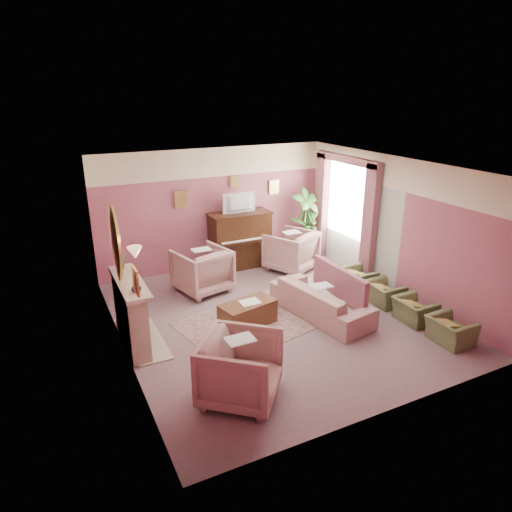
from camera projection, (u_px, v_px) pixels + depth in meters
name	position (u px, v px, depth m)	size (l,w,h in m)	color
floor	(275.00, 317.00, 8.57)	(5.50, 6.00, 0.01)	#785C61
ceiling	(277.00, 167.00, 7.60)	(5.50, 6.00, 0.01)	white
wall_back	(214.00, 209.00, 10.61)	(5.50, 0.02, 2.80)	#844D65
wall_front	(394.00, 319.00, 5.56)	(5.50, 0.02, 2.80)	#844D65
wall_left	(118.00, 273.00, 6.94)	(0.02, 6.00, 2.80)	#844D65
wall_right	(395.00, 227.00, 9.22)	(0.02, 6.00, 2.80)	#844D65
picture_rail_band	(213.00, 162.00, 10.23)	(5.50, 0.01, 0.65)	#FFF3C6
stripe_panel	(354.00, 226.00, 10.42)	(0.01, 3.00, 2.15)	#B5BDAF
fireplace_surround	(131.00, 315.00, 7.47)	(0.30, 1.40, 1.10)	#B6A68B
fireplace_inset	(138.00, 322.00, 7.56)	(0.18, 0.72, 0.68)	black
fire_ember	(141.00, 331.00, 7.64)	(0.06, 0.54, 0.10)	#FF660B
mantel_shelf	(129.00, 283.00, 7.29)	(0.40, 1.55, 0.07)	#B6A68B
hearth	(146.00, 341.00, 7.74)	(0.55, 1.50, 0.02)	#B6A68B
mirror_frame	(116.00, 244.00, 6.99)	(0.04, 0.72, 1.20)	#CDB858
mirror_glass	(117.00, 243.00, 7.00)	(0.01, 0.60, 1.06)	silver
sconce_shade	(135.00, 252.00, 6.08)	(0.20, 0.20, 0.16)	beige
piano	(240.00, 240.00, 10.80)	(1.40, 0.60, 1.30)	black
piano_keyshelf	(246.00, 242.00, 10.49)	(1.30, 0.12, 0.06)	black
piano_keys	(246.00, 240.00, 10.47)	(1.20, 0.08, 0.02)	white
piano_top	(240.00, 213.00, 10.58)	(1.45, 0.65, 0.04)	black
television	(240.00, 202.00, 10.43)	(0.80, 0.12, 0.48)	black
print_back_left	(181.00, 199.00, 10.13)	(0.30, 0.03, 0.38)	#CDB858
print_back_right	(274.00, 187.00, 11.08)	(0.26, 0.03, 0.34)	#CDB858
print_back_mid	(234.00, 182.00, 10.57)	(0.22, 0.03, 0.26)	#CDB858
print_left_wall	(136.00, 281.00, 5.84)	(0.03, 0.28, 0.36)	#CDB858
window_blind	(348.00, 197.00, 10.40)	(0.03, 1.40, 1.80)	white
curtain_left	(370.00, 225.00, 9.73)	(0.16, 0.34, 2.60)	#854954
curtain_right	(321.00, 206.00, 11.28)	(0.16, 0.34, 2.60)	#854954
pelmet	(347.00, 159.00, 10.07)	(0.16, 2.20, 0.16)	#854954
mantel_plant	(122.00, 262.00, 7.69)	(0.16, 0.16, 0.28)	#3A772F
mantel_vase	(136.00, 288.00, 6.83)	(0.16, 0.16, 0.16)	#FFF3C6
area_rug	(253.00, 322.00, 8.36)	(2.50, 1.80, 0.01)	#88635D
coffee_table	(248.00, 314.00, 8.20)	(1.00, 0.50, 0.45)	#4F2C18
table_paper	(250.00, 302.00, 8.14)	(0.35, 0.28, 0.01)	white
sofa	(321.00, 295.00, 8.49)	(0.70, 2.10, 0.85)	tan
sofa_throw	(339.00, 282.00, 8.60)	(0.11, 1.59, 0.58)	#854954
floral_armchair_left	(202.00, 268.00, 9.50)	(1.00, 1.00, 1.04)	tan
floral_armchair_right	(291.00, 249.00, 10.63)	(1.00, 1.00, 1.04)	tan
floral_armchair_front	(241.00, 366.00, 6.15)	(1.00, 1.00, 1.04)	tan
olive_chair_a	(451.00, 327.00, 7.61)	(0.48, 0.69, 0.60)	#5A673D
olive_chair_b	(415.00, 307.00, 8.30)	(0.48, 0.69, 0.60)	#5A673D
olive_chair_c	(384.00, 290.00, 8.99)	(0.48, 0.69, 0.60)	#5A673D
olive_chair_d	(358.00, 276.00, 9.68)	(0.48, 0.69, 0.60)	#5A673D
side_table	(307.00, 244.00, 11.49)	(0.52, 0.52, 0.70)	white
side_plant_big	(307.00, 224.00, 11.31)	(0.30, 0.30, 0.34)	#3A772F
side_plant_small	(314.00, 226.00, 11.28)	(0.16, 0.16, 0.28)	#3A772F
palm_pot	(305.00, 251.00, 11.55)	(0.34, 0.34, 0.34)	maroon
palm_plant	(306.00, 217.00, 11.24)	(0.76, 0.76, 1.44)	#3A772F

